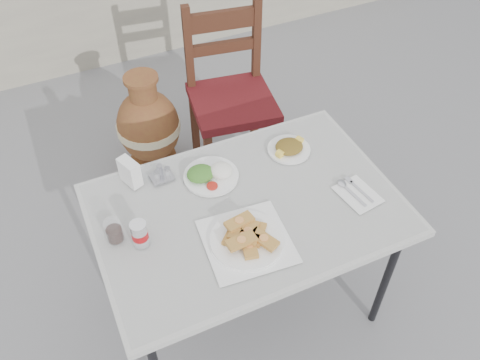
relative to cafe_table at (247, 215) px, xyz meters
name	(u,v)px	position (x,y,z in m)	size (l,w,h in m)	color
ground	(220,307)	(-0.13, 0.03, -0.69)	(80.00, 80.00, 0.00)	slate
cafe_table	(247,215)	(0.00, 0.00, 0.00)	(1.23, 0.84, 0.74)	black
pide_plate	(247,237)	(-0.08, -0.16, 0.08)	(0.35, 0.35, 0.07)	white
salad_rice_plate	(210,174)	(-0.07, 0.21, 0.07)	(0.24, 0.24, 0.06)	white
salad_chopped_plate	(289,148)	(0.31, 0.22, 0.07)	(0.19, 0.19, 0.04)	white
soda_can	(140,234)	(-0.44, 0.00, 0.11)	(0.06, 0.06, 0.11)	white
cola_glass	(114,232)	(-0.52, 0.06, 0.09)	(0.07, 0.07, 0.10)	white
napkin_holder	(130,172)	(-0.38, 0.33, 0.11)	(0.08, 0.11, 0.12)	white
condiment_caddy	(162,175)	(-0.26, 0.29, 0.07)	(0.10, 0.08, 0.07)	#B3B2BA
cutlery_napkin	(355,192)	(0.44, -0.12, 0.06)	(0.16, 0.20, 0.01)	white
chair	(231,96)	(0.36, 0.96, -0.16)	(0.52, 0.52, 1.03)	#33190E
terracotta_urn	(149,127)	(-0.10, 1.16, -0.38)	(0.38, 0.38, 0.67)	brown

